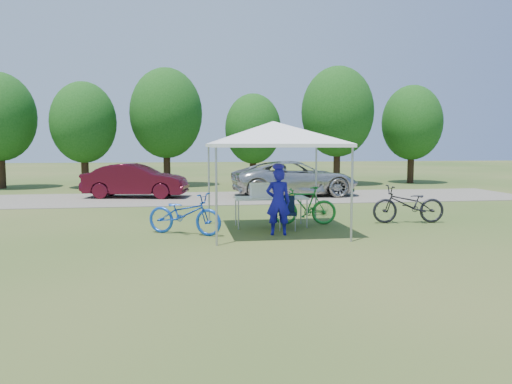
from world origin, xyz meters
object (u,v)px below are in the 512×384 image
cooler (260,190)px  sedan (136,181)px  bike_dark (409,204)px  folding_chair (287,210)px  cyclist (278,202)px  bike_green (305,206)px  bike_blue (185,214)px  folding_table (271,199)px  minivan (295,178)px

cooler → sedan: bearing=116.5°
bike_dark → sedan: 11.23m
folding_chair → cyclist: (-0.37, -0.74, 0.30)m
cooler → bike_green: cooler is taller
cooler → sedan: 8.76m
folding_chair → sedan: (-4.52, 8.33, 0.20)m
cyclist → sedan: (-4.14, 9.07, -0.10)m
bike_blue → bike_green: 3.38m
folding_chair → cooler: cooler is taller
sedan → cyclist: bearing=-144.6°
folding_table → sedan: size_ratio=0.46×
folding_chair → sedan: 9.48m
sedan → folding_chair: bearing=-140.7°
folding_table → bike_blue: bike_blue is taller
bike_dark → bike_blue: bearing=-77.3°
folding_chair → sedan: sedan is taller
bike_blue → bike_dark: bike_dark is taller
bike_blue → sedan: (-1.93, 8.68, 0.20)m
bike_dark → minivan: size_ratio=0.38×
folding_table → cooler: (-0.29, 0.00, 0.23)m
folding_table → bike_blue: 2.42m
folding_table → minivan: minivan is taller
cooler → bike_dark: (4.15, 0.01, -0.45)m
folding_table → folding_chair: bearing=-56.4°
minivan → sedan: minivan is taller
folding_chair → minivan: (2.04, 8.03, 0.25)m
bike_blue → minivan: minivan is taller
bike_blue → sedan: size_ratio=0.46×
cooler → bike_green: bearing=8.6°
folding_table → folding_chair: size_ratio=2.21×
bike_blue → sedan: 8.89m
cyclist → bike_dark: size_ratio=0.80×
minivan → sedan: bearing=83.8°
bike_green → cyclist: bearing=-28.2°
folding_chair → minivan: 8.29m
sedan → cooler: bearing=-142.7°
cooler → bike_dark: cooler is taller
bike_dark → minivan: bearing=-164.0°
folding_table → cooler: cooler is taller
bike_blue → bike_green: (3.22, 1.03, 0.01)m
folding_table → bike_green: size_ratio=1.11×
folding_chair → cooler: bearing=154.2°
cyclist → bike_dark: cyclist is taller
sedan → minivan: bearing=-81.8°
folding_table → bike_green: bike_green is taller
folding_table → cyclist: 1.24m
folding_table → cooler: bearing=180.0°
folding_chair → bike_green: 0.93m
cooler → bike_blue: bearing=-156.9°
cooler → minivan: bearing=70.6°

